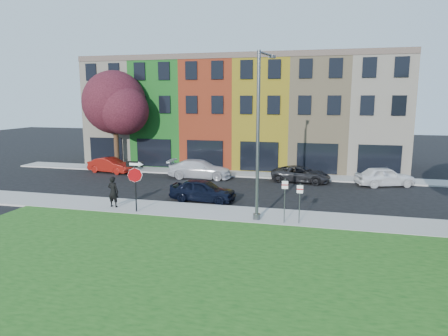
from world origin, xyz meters
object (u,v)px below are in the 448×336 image
(sedan_near, at_px, (203,190))
(stop_sign, at_px, (135,176))
(man, at_px, (113,192))
(street_lamp, at_px, (259,137))

(sedan_near, bearing_deg, stop_sign, 144.81)
(stop_sign, relative_size, sedan_near, 0.67)
(stop_sign, bearing_deg, man, 160.95)
(man, bearing_deg, street_lamp, -177.49)
(stop_sign, bearing_deg, sedan_near, 49.78)
(man, xyz_separation_m, sedan_near, (4.70, 2.99, -0.33))
(stop_sign, relative_size, man, 1.57)
(man, xyz_separation_m, street_lamp, (8.80, -0.18, 3.53))
(stop_sign, xyz_separation_m, sedan_near, (2.93, 3.57, -1.50))
(man, bearing_deg, sedan_near, -143.85)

